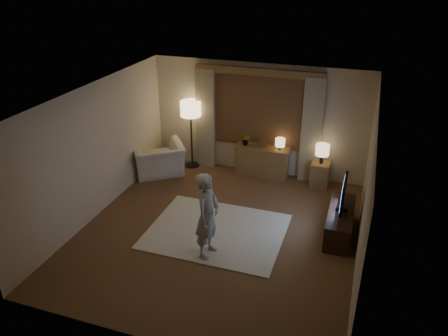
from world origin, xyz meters
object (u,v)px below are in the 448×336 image
at_px(sideboard, 262,162).
at_px(side_table, 320,174).
at_px(tv_stand, 340,222).
at_px(armchair, 158,159).
at_px(person, 207,215).

bearing_deg(sideboard, side_table, -2.12).
bearing_deg(tv_stand, armchair, 164.47).
relative_size(tv_stand, person, 0.91).
bearing_deg(side_table, sideboard, 177.88).
height_order(armchair, person, person).
height_order(sideboard, side_table, sideboard).
bearing_deg(armchair, side_table, 153.00).
bearing_deg(person, sideboard, 3.51).
bearing_deg(tv_stand, person, -146.70).
bearing_deg(armchair, person, 94.41).
relative_size(armchair, person, 0.74).
height_order(sideboard, tv_stand, sideboard).
bearing_deg(armchair, sideboard, 159.28).
distance_m(armchair, side_table, 3.74).
distance_m(side_table, person, 3.54).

